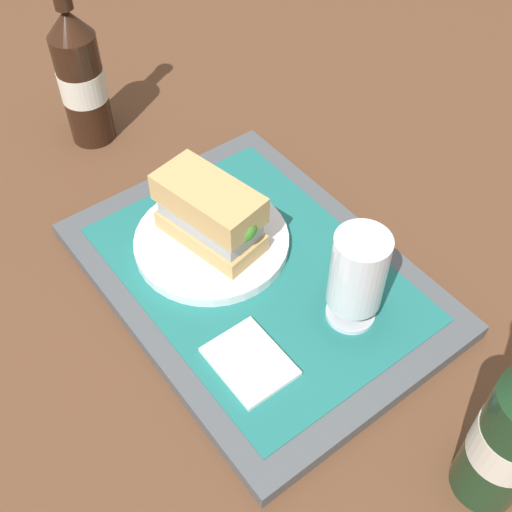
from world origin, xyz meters
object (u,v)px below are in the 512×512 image
object	(u,v)px
plate	(212,242)
sandwich	(212,214)
beer_glass	(357,277)
second_bottle	(80,76)

from	to	relation	value
plate	sandwich	world-z (taller)	sandwich
plate	beer_glass	xyz separation A→B (m)	(0.18, 0.06, 0.06)
sandwich	beer_glass	size ratio (longest dim) A/B	1.12
plate	sandwich	bearing A→B (deg)	11.30
second_bottle	sandwich	bearing A→B (deg)	0.96
sandwich	plate	bearing A→B (deg)	-180.00
beer_glass	second_bottle	size ratio (longest dim) A/B	0.47
beer_glass	second_bottle	world-z (taller)	second_bottle
plate	beer_glass	bearing A→B (deg)	19.66
plate	beer_glass	distance (m)	0.20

